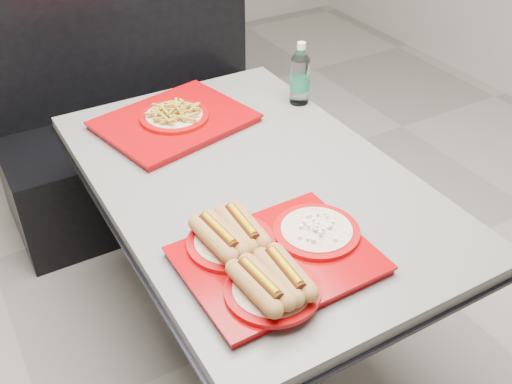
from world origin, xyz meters
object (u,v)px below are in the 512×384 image
water_bottle (300,77)px  tray_far (174,118)px  tray_near (270,255)px  diner_table (252,217)px  booth_bench (139,124)px

water_bottle → tray_far: bearing=171.3°
tray_near → tray_far: 0.81m
diner_table → water_bottle: size_ratio=5.92×
booth_bench → water_bottle: size_ratio=5.63×
diner_table → tray_far: 0.47m
water_bottle → diner_table: bearing=-139.3°
tray_near → water_bottle: bearing=52.0°
booth_bench → tray_far: bearing=-96.7°
tray_far → water_bottle: size_ratio=2.42×
diner_table → tray_far: (-0.08, 0.42, 0.19)m
booth_bench → tray_far: size_ratio=2.33×
tray_near → water_bottle: 0.93m
booth_bench → tray_near: (-0.17, -1.48, 0.39)m
diner_table → tray_far: size_ratio=2.45×
booth_bench → water_bottle: (0.40, -0.75, 0.45)m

